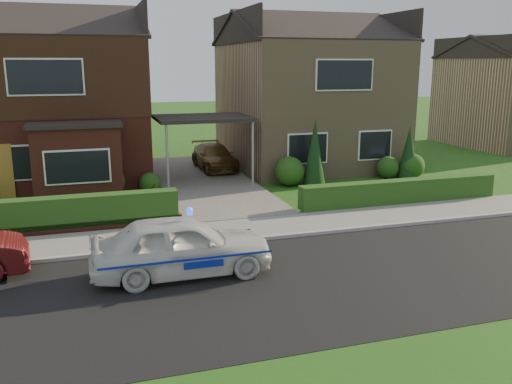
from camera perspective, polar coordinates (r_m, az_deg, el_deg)
name	(u,v)px	position (r m, az deg, el deg)	size (l,w,h in m)	color
ground	(306,281)	(12.67, 5.26, -9.27)	(120.00, 120.00, 0.00)	#1F4B14
road	(306,281)	(12.67, 5.26, -9.27)	(60.00, 6.00, 0.02)	black
kerb	(264,238)	(15.32, 0.85, -4.90)	(60.00, 0.16, 0.12)	#9E9993
sidewalk	(253,228)	(16.28, -0.32, -3.83)	(60.00, 2.00, 0.10)	slate
driveway	(204,181)	(22.75, -5.48, 1.13)	(3.80, 12.00, 0.12)	#666059
house_left	(53,89)	(24.70, -20.61, 10.10)	(7.50, 9.53, 7.25)	maroon
house_right	(306,89)	(26.87, 5.34, 10.77)	(7.50, 8.06, 7.25)	#9D7F60
carport_link	(203,119)	(22.30, -5.60, 7.64)	(3.80, 3.00, 2.77)	black
dwarf_wall	(49,230)	(16.76, -20.95, -3.76)	(7.70, 0.25, 0.36)	maroon
hedge_left	(50,234)	(16.96, -20.88, -4.20)	(7.50, 0.55, 0.90)	#163B12
hedge_right	(399,205)	(19.78, 14.83, -1.31)	(7.50, 0.55, 0.80)	#163B12
shrub_left_mid	(106,182)	(20.50, -15.49, 1.05)	(1.32, 1.32, 1.32)	#163B12
shrub_left_near	(150,184)	(20.95, -11.12, 0.88)	(0.84, 0.84, 0.84)	#163B12
shrub_right_near	(289,171)	(22.03, 3.55, 2.20)	(1.20, 1.20, 1.20)	#163B12
shrub_right_mid	(388,167)	(24.15, 13.71, 2.54)	(0.96, 0.96, 0.96)	#163B12
shrub_right_far	(412,166)	(24.42, 16.09, 2.66)	(1.08, 1.08, 1.08)	#163B12
conifer_a	(315,154)	(22.10, 6.19, 4.02)	(0.90, 0.90, 2.60)	black
conifer_b	(409,153)	(24.22, 15.78, 3.94)	(0.90, 0.90, 2.20)	black
neighbour_right	(511,102)	(36.42, 25.30, 8.57)	(6.50, 7.00, 5.20)	#9D7F60
police_car	(182,246)	(12.80, -7.82, -5.67)	(3.86, 4.21, 1.59)	silver
driveway_car	(214,157)	(25.07, -4.40, 3.73)	(1.56, 3.84, 1.11)	brown
potted_plant_b	(152,193)	(19.47, -10.88, -0.10)	(0.44, 0.36, 0.81)	gray
potted_plant_c	(160,209)	(17.48, -10.05, -1.82)	(0.39, 0.39, 0.69)	gray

